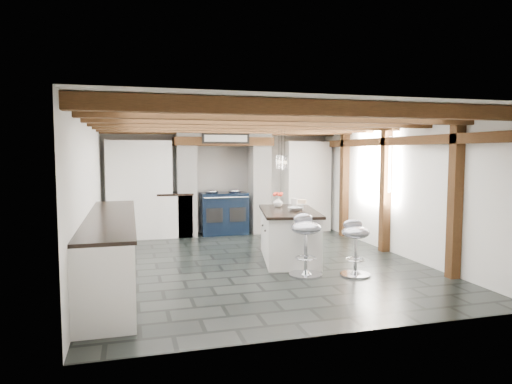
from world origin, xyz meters
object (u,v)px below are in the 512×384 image
object	(u,v)px
kitchen_island	(289,234)
bar_stool_far	(305,238)
range_cooker	(223,212)
bar_stool_near	(355,241)

from	to	relation	value
kitchen_island	bar_stool_far	size ratio (longest dim) A/B	2.03
kitchen_island	bar_stool_far	world-z (taller)	kitchen_island
bar_stool_far	kitchen_island	bearing A→B (deg)	76.51
range_cooker	bar_stool_near	distance (m)	3.98
kitchen_island	bar_stool_far	bearing A→B (deg)	-83.95
kitchen_island	bar_stool_far	xyz separation A→B (m)	(-0.10, -0.99, 0.13)
kitchen_island	bar_stool_near	distance (m)	1.32
range_cooker	bar_stool_near	bearing A→B (deg)	-73.19
bar_stool_near	kitchen_island	bearing A→B (deg)	132.64
range_cooker	bar_stool_far	xyz separation A→B (m)	(0.46, -3.62, 0.09)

